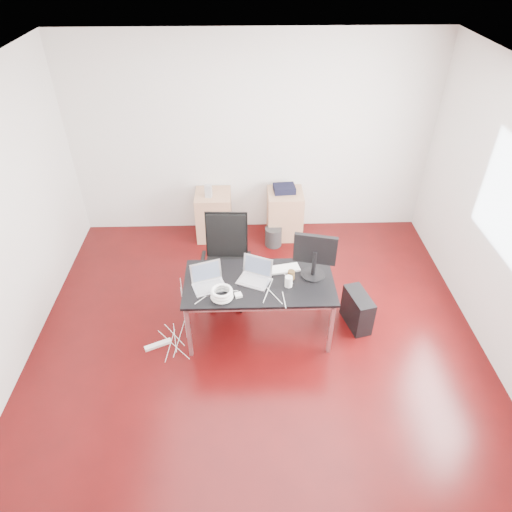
{
  "coord_description": "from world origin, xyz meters",
  "views": [
    {
      "loc": [
        -0.12,
        -3.46,
        3.86
      ],
      "look_at": [
        0.0,
        0.55,
        0.85
      ],
      "focal_mm": 32.0,
      "sensor_mm": 36.0,
      "label": 1
    }
  ],
  "objects_px": {
    "desk": "(259,285)",
    "filing_cabinet_left": "(214,215)",
    "pc_tower": "(357,310)",
    "office_chair": "(226,256)",
    "filing_cabinet_right": "(285,214)"
  },
  "relations": [
    {
      "from": "desk",
      "to": "filing_cabinet_left",
      "type": "relative_size",
      "value": 2.29
    },
    {
      "from": "desk",
      "to": "pc_tower",
      "type": "xyz_separation_m",
      "value": [
        1.14,
        0.07,
        -0.46
      ]
    },
    {
      "from": "filing_cabinet_left",
      "to": "pc_tower",
      "type": "height_order",
      "value": "filing_cabinet_left"
    },
    {
      "from": "filing_cabinet_left",
      "to": "desk",
      "type": "bearing_deg",
      "value": -73.43
    },
    {
      "from": "office_chair",
      "to": "filing_cabinet_left",
      "type": "distance_m",
      "value": 1.38
    },
    {
      "from": "pc_tower",
      "to": "office_chair",
      "type": "bearing_deg",
      "value": 145.32
    },
    {
      "from": "office_chair",
      "to": "filing_cabinet_right",
      "type": "distance_m",
      "value": 1.59
    },
    {
      "from": "filing_cabinet_left",
      "to": "filing_cabinet_right",
      "type": "xyz_separation_m",
      "value": [
        1.03,
        0.0,
        0.0
      ]
    },
    {
      "from": "desk",
      "to": "filing_cabinet_right",
      "type": "xyz_separation_m",
      "value": [
        0.45,
        1.97,
        -0.33
      ]
    },
    {
      "from": "desk",
      "to": "office_chair",
      "type": "distance_m",
      "value": 0.74
    },
    {
      "from": "office_chair",
      "to": "desk",
      "type": "bearing_deg",
      "value": -56.92
    },
    {
      "from": "office_chair",
      "to": "pc_tower",
      "type": "bearing_deg",
      "value": -17.72
    },
    {
      "from": "office_chair",
      "to": "filing_cabinet_right",
      "type": "bearing_deg",
      "value": 61.65
    },
    {
      "from": "filing_cabinet_left",
      "to": "filing_cabinet_right",
      "type": "bearing_deg",
      "value": 0.0
    },
    {
      "from": "filing_cabinet_left",
      "to": "filing_cabinet_right",
      "type": "relative_size",
      "value": 1.0
    }
  ]
}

